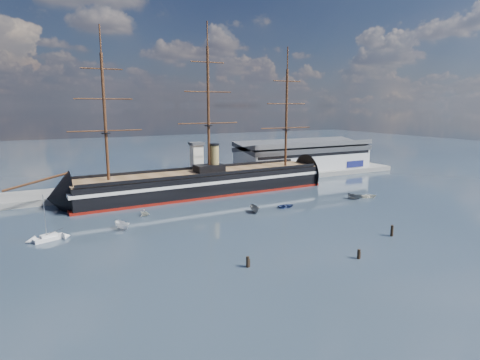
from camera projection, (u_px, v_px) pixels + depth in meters
name	position (u px, v px, depth m)	size (l,w,h in m)	color
ground	(228.00, 207.00, 122.97)	(600.00, 600.00, 0.00)	#263442
quay	(211.00, 184.00, 158.87)	(180.00, 18.00, 2.00)	slate
warehouse	(304.00, 156.00, 182.88)	(63.00, 21.00, 11.60)	#B7BABC
quay_tower	(197.00, 161.00, 151.27)	(5.00, 5.00, 15.00)	silver
warship	(199.00, 183.00, 139.04)	(113.15, 19.37, 53.94)	black
sailboat	(49.00, 238.00, 91.93)	(7.08, 4.17, 10.88)	silver
motorboat_a	(123.00, 230.00, 100.13)	(6.58, 2.41, 2.63)	white
motorboat_b	(286.00, 208.00, 121.78)	(3.29, 1.32, 1.54)	navy
motorboat_c	(255.00, 212.00, 116.14)	(6.30, 2.31, 2.52)	slate
motorboat_d	(145.00, 216.00, 112.67)	(5.53, 2.40, 2.03)	beige
motorboat_e	(369.00, 197.00, 135.22)	(3.39, 1.36, 1.58)	silver
motorboat_f	(354.00, 199.00, 132.76)	(5.77, 2.12, 2.31)	slate
piling_near_left	(248.00, 267.00, 76.81)	(0.64, 0.64, 2.87)	black
piling_near_mid	(359.00, 259.00, 81.04)	(0.64, 0.64, 2.68)	black
piling_near_right	(392.00, 236.00, 95.10)	(0.64, 0.64, 3.40)	black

